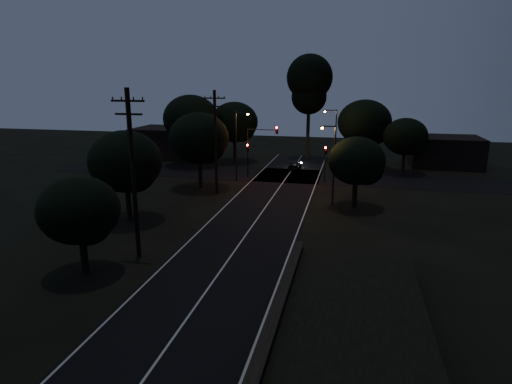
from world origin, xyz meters
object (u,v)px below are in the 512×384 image
at_px(streetlight_b, 334,137).
at_px(car, 295,165).
at_px(utility_pole_far, 216,141).
at_px(streetlight_c, 332,160).
at_px(tall_pine, 309,84).
at_px(utility_pole_mid, 133,172).
at_px(signal_mast, 262,142).
at_px(streetlight_a, 238,141).
at_px(signal_right, 325,157).
at_px(signal_left, 248,154).

bearing_deg(streetlight_b, car, 158.09).
xyz_separation_m(utility_pole_far, streetlight_c, (11.83, -2.00, -1.13)).
relative_size(tall_pine, streetlight_b, 1.89).
distance_m(utility_pole_mid, signal_mast, 25.22).
height_order(streetlight_a, streetlight_c, streetlight_a).
relative_size(utility_pole_far, streetlight_c, 1.40).
height_order(tall_pine, signal_right, tall_pine).
bearing_deg(signal_right, car, 125.35).
bearing_deg(car, signal_right, 127.02).
xyz_separation_m(streetlight_a, streetlight_b, (10.61, 6.00, 0.00)).
bearing_deg(signal_mast, streetlight_a, -140.23).
relative_size(utility_pole_far, streetlight_a, 1.31).
distance_m(signal_mast, car, 7.79).
bearing_deg(signal_right, utility_pole_far, -143.00).
distance_m(signal_right, streetlight_c, 10.18).
xyz_separation_m(signal_right, streetlight_a, (-9.91, -1.99, 1.80)).
bearing_deg(signal_mast, utility_pole_far, -111.11).
bearing_deg(streetlight_b, streetlight_a, -150.52).
bearing_deg(signal_mast, streetlight_c, -48.81).
relative_size(utility_pole_mid, utility_pole_far, 1.05).
xyz_separation_m(tall_pine, car, (-0.66, -9.00, -10.33)).
relative_size(signal_right, signal_mast, 0.66).
relative_size(utility_pole_mid, streetlight_a, 1.38).
height_order(tall_pine, streetlight_a, tall_pine).
bearing_deg(utility_pole_mid, signal_left, 86.79).
distance_m(utility_pole_far, streetlight_a, 6.10).
bearing_deg(streetlight_c, utility_pole_mid, -128.26).
distance_m(utility_pole_mid, signal_right, 27.30).
relative_size(utility_pole_far, signal_mast, 1.68).
distance_m(signal_mast, streetlight_b, 9.15).
bearing_deg(streetlight_a, signal_mast, 39.77).
xyz_separation_m(utility_pole_mid, streetlight_a, (0.69, 23.00, -1.10)).
distance_m(utility_pole_far, streetlight_c, 12.05).
bearing_deg(utility_pole_mid, streetlight_a, 88.27).
bearing_deg(signal_right, streetlight_b, 80.00).
height_order(signal_left, signal_right, same).
xyz_separation_m(utility_pole_far, tall_pine, (7.00, 23.00, 5.43)).
relative_size(streetlight_a, car, 2.31).
height_order(signal_right, signal_mast, signal_mast).
relative_size(utility_pole_far, tall_pine, 0.69).
relative_size(utility_pole_mid, streetlight_c, 1.47).
relative_size(signal_mast, streetlight_c, 0.83).
relative_size(signal_left, signal_mast, 0.66).
height_order(utility_pole_far, car, utility_pole_far).
bearing_deg(car, streetlight_a, 56.48).
distance_m(tall_pine, signal_right, 17.43).
relative_size(signal_left, car, 1.18).
distance_m(tall_pine, streetlight_a, 19.19).
distance_m(utility_pole_mid, tall_pine, 40.94).
bearing_deg(signal_mast, utility_pole_mid, -97.04).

